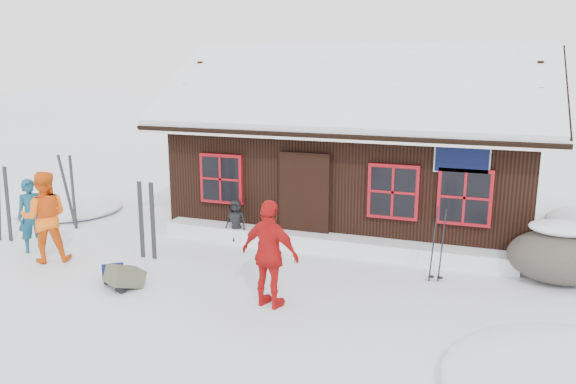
# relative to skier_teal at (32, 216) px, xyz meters

# --- Properties ---
(ground) EXTENTS (120.00, 120.00, 0.00)m
(ground) POSITION_rel_skier_teal_xyz_m (4.36, -0.07, -0.78)
(ground) COLOR white
(ground) RESTS_ON ground
(mountain_hut) EXTENTS (8.90, 6.09, 4.42)m
(mountain_hut) POSITION_rel_skier_teal_xyz_m (5.86, 4.91, 0.79)
(mountain_hut) COLOR black
(mountain_hut) RESTS_ON ground
(snow_drift) EXTENTS (7.60, 0.60, 0.35)m
(snow_drift) POSITION_rel_skier_teal_xyz_m (5.86, 2.18, -0.61)
(snow_drift) COLOR white
(snow_drift) RESTS_ON ground
(snow_mounds) EXTENTS (20.60, 13.20, 0.48)m
(snow_mounds) POSITION_rel_skier_teal_xyz_m (6.01, 1.79, -0.78)
(snow_mounds) COLOR white
(snow_mounds) RESTS_ON ground
(skier_teal) EXTENTS (0.66, 0.68, 1.57)m
(skier_teal) POSITION_rel_skier_teal_xyz_m (0.00, 0.00, 0.00)
(skier_teal) COLOR navy
(skier_teal) RESTS_ON ground
(skier_orange_left) EXTENTS (1.14, 1.09, 1.84)m
(skier_orange_left) POSITION_rel_skier_teal_xyz_m (0.71, -0.38, 0.14)
(skier_orange_left) COLOR orange
(skier_orange_left) RESTS_ON ground
(skier_orange_right) EXTENTS (1.12, 0.64, 1.80)m
(skier_orange_right) POSITION_rel_skier_teal_xyz_m (5.74, -0.88, 0.11)
(skier_orange_right) COLOR red
(skier_orange_right) RESTS_ON ground
(skier_crouched) EXTENTS (0.48, 0.31, 0.97)m
(skier_crouched) POSITION_rel_skier_teal_xyz_m (3.77, 2.02, -0.30)
(skier_crouched) COLOR black
(skier_crouched) RESTS_ON ground
(boulder) EXTENTS (1.76, 1.32, 1.03)m
(boulder) POSITION_rel_skier_teal_xyz_m (10.27, 1.87, -0.26)
(boulder) COLOR #524A41
(boulder) RESTS_ON ground
(ski_pair_left) EXTENTS (0.54, 0.13, 1.78)m
(ski_pair_left) POSITION_rel_skier_teal_xyz_m (-1.14, 0.34, 0.06)
(ski_pair_left) COLOR black
(ski_pair_left) RESTS_ON ground
(ski_pair_mid) EXTENTS (0.65, 0.30, 1.81)m
(ski_pair_mid) POSITION_rel_skier_teal_xyz_m (-0.58, 1.83, 0.08)
(ski_pair_mid) COLOR black
(ski_pair_mid) RESTS_ON ground
(ski_pair_right) EXTENTS (0.37, 0.03, 1.65)m
(ski_pair_right) POSITION_rel_skier_teal_xyz_m (2.52, 0.45, -0.01)
(ski_pair_right) COLOR black
(ski_pair_right) RESTS_ON ground
(ski_poles) EXTENTS (0.26, 0.13, 1.44)m
(ski_poles) POSITION_rel_skier_teal_xyz_m (8.20, 1.16, -0.10)
(ski_poles) COLOR black
(ski_poles) RESTS_ON ground
(backpack_blue) EXTENTS (0.61, 0.63, 0.27)m
(backpack_blue) POSITION_rel_skier_teal_xyz_m (2.64, -0.87, -0.65)
(backpack_blue) COLOR #111649
(backpack_blue) RESTS_ON ground
(backpack_olive) EXTENTS (0.64, 0.71, 0.31)m
(backpack_olive) POSITION_rel_skier_teal_xyz_m (3.06, -1.08, -0.63)
(backpack_olive) COLOR #4C4F39
(backpack_olive) RESTS_ON ground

